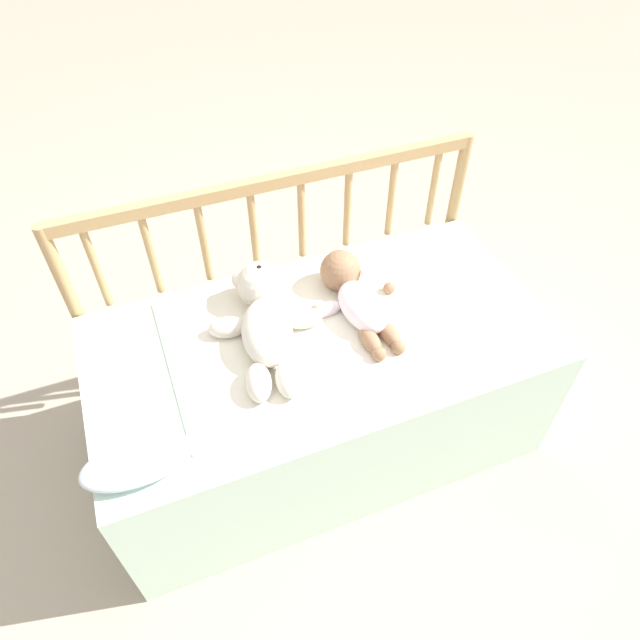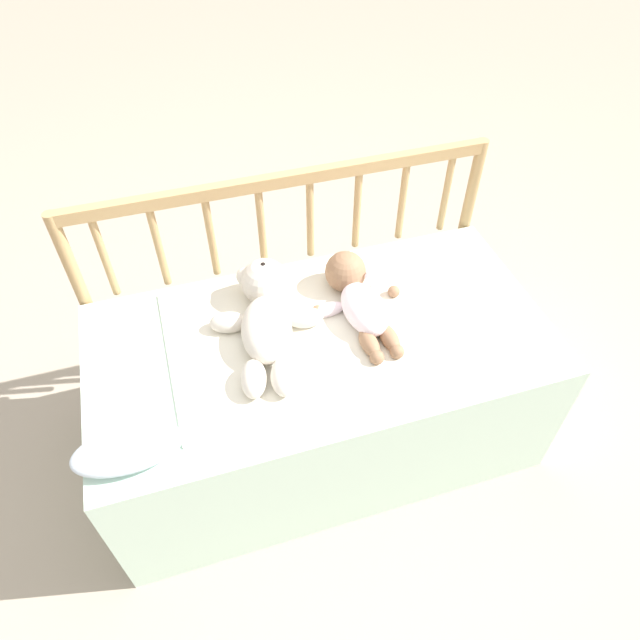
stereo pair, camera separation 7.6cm
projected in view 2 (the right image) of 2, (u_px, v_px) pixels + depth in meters
name	position (u px, v px, depth m)	size (l,w,h in m)	color
ground_plane	(321.00, 432.00, 1.89)	(12.00, 12.00, 0.00)	tan
crib_mattress	(321.00, 389.00, 1.72)	(1.26, 0.64, 0.47)	silver
crib_rail	(287.00, 238.00, 1.71)	(1.26, 0.04, 0.77)	tan
blanket	(310.00, 331.00, 1.56)	(0.77, 0.53, 0.01)	silver
teddy_bear	(266.00, 315.00, 1.53)	(0.31, 0.44, 0.14)	silver
baby	(358.00, 297.00, 1.59)	(0.27, 0.38, 0.12)	white
small_pillow	(128.00, 449.00, 1.28)	(0.25, 0.12, 0.06)	silver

